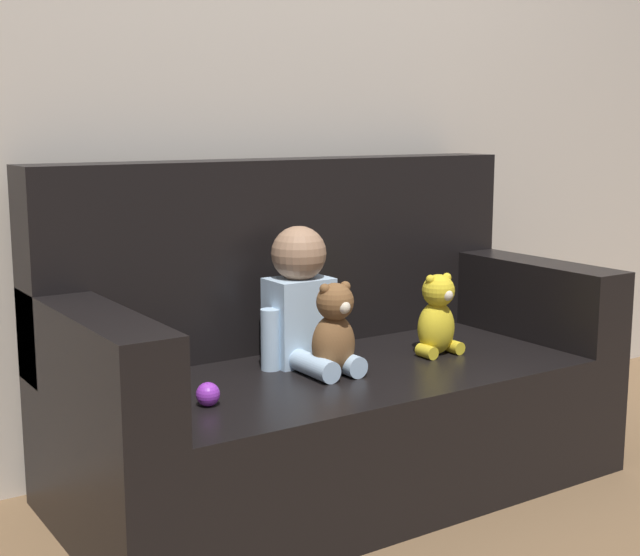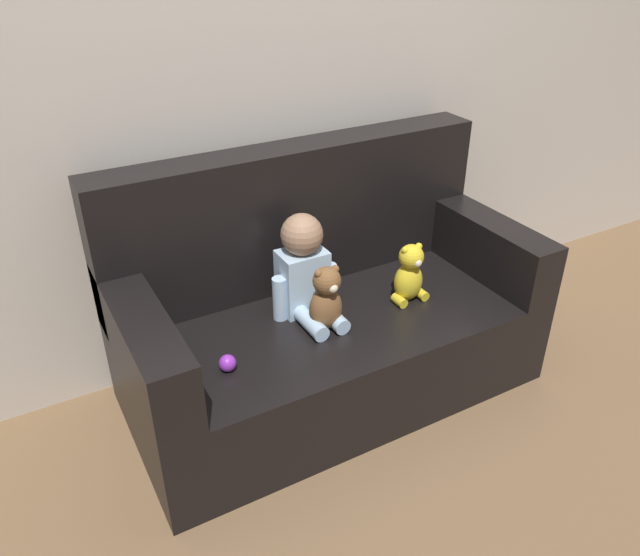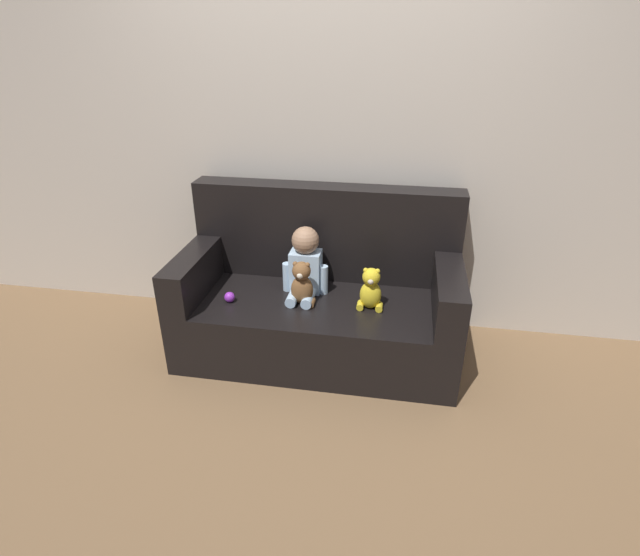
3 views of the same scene
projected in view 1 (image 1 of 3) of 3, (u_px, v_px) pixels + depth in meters
ground_plane at (339, 486)px, 2.73m from camera, size 12.00×12.00×0.00m
wall_back at (255, 60)px, 2.91m from camera, size 8.00×0.05×2.60m
couch at (325, 374)px, 2.73m from camera, size 1.67×0.80×0.99m
person_baby at (302, 304)px, 2.63m from camera, size 0.28×0.32×0.41m
teddy_bear_brown at (334, 332)px, 2.52m from camera, size 0.16×0.12×0.27m
plush_toy_side at (437, 317)px, 2.76m from camera, size 0.15×0.12×0.25m
toy_ball at (208, 394)px, 2.26m from camera, size 0.06×0.06×0.06m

